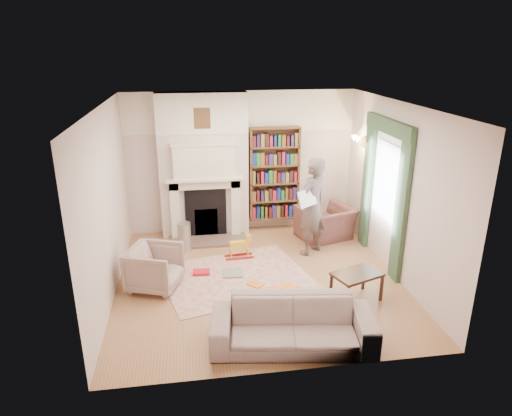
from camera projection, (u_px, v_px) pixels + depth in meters
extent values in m
plane|color=#97633C|center=(258.00, 279.00, 7.46)|extent=(4.50, 4.50, 0.00)
plane|color=white|center=(259.00, 105.00, 6.51)|extent=(4.50, 4.50, 0.00)
plane|color=silver|center=(241.00, 163.00, 9.08)|extent=(4.50, 0.00, 4.50)
plane|color=silver|center=(291.00, 264.00, 4.89)|extent=(4.50, 0.00, 4.50)
plane|color=silver|center=(107.00, 205.00, 6.67)|extent=(0.00, 4.50, 4.50)
plane|color=silver|center=(397.00, 191.00, 7.30)|extent=(0.00, 4.50, 4.50)
cube|color=silver|center=(204.00, 166.00, 8.81)|extent=(1.70, 0.35, 2.80)
cube|color=silver|center=(205.00, 179.00, 8.61)|extent=(1.47, 0.24, 0.05)
cube|color=black|center=(206.00, 213.00, 8.93)|extent=(0.80, 0.06, 0.96)
cube|color=silver|center=(204.00, 162.00, 8.51)|extent=(1.15, 0.18, 0.62)
cube|color=brown|center=(274.00, 174.00, 9.12)|extent=(1.00, 0.24, 1.85)
cube|color=silver|center=(386.00, 182.00, 7.65)|extent=(0.02, 0.90, 1.30)
cube|color=#324E34|center=(401.00, 210.00, 7.08)|extent=(0.07, 0.32, 2.40)
cube|color=#324E34|center=(367.00, 184.00, 8.38)|extent=(0.07, 0.32, 2.40)
cube|color=#324E34|center=(389.00, 126.00, 7.33)|extent=(0.09, 1.70, 0.24)
cube|color=beige|center=(235.00, 277.00, 7.52)|extent=(2.67, 2.29, 0.01)
imported|color=#542F2C|center=(325.00, 223.00, 8.93)|extent=(1.20, 1.12, 0.64)
imported|color=#B7AB97|center=(155.00, 268.00, 7.09)|extent=(0.96, 0.95, 0.69)
imported|color=#B8AB97|center=(293.00, 324.00, 5.74)|extent=(2.15, 1.08, 0.60)
imported|color=#584946|center=(312.00, 207.00, 8.12)|extent=(0.78, 0.73, 1.79)
cube|color=white|center=(307.00, 198.00, 7.83)|extent=(0.41, 0.35, 0.28)
cylinder|color=#A4A8AC|center=(185.00, 237.00, 8.40)|extent=(0.24, 0.24, 0.55)
cube|color=gold|center=(232.00, 273.00, 7.61)|extent=(0.35, 0.35, 0.03)
cube|color=red|center=(201.00, 272.00, 7.61)|extent=(0.29, 0.20, 0.05)
cube|color=red|center=(274.00, 299.00, 6.84)|extent=(0.30, 0.29, 0.02)
cube|color=red|center=(272.00, 289.00, 7.11)|extent=(0.26, 0.20, 0.02)
cube|color=red|center=(255.00, 284.00, 7.27)|extent=(0.29, 0.30, 0.02)
cube|color=red|center=(289.00, 287.00, 7.18)|extent=(0.30, 0.28, 0.02)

